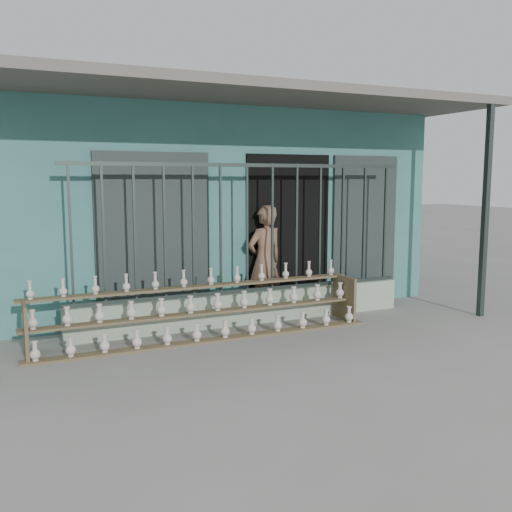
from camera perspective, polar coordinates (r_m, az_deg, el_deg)
name	(u,v)px	position (r m, az deg, el deg)	size (l,w,h in m)	color
ground	(290,347)	(7.03, 3.45, -9.12)	(60.00, 60.00, 0.00)	slate
workshop_building	(183,201)	(10.65, -7.28, 5.45)	(7.40, 6.60, 3.21)	#346E68
parapet_wall	(247,308)	(8.10, -0.89, -5.18)	(5.00, 0.20, 0.45)	#90A58D
security_fence	(247,229)	(7.92, -0.91, 2.77)	(5.00, 0.04, 1.80)	#283330
shelf_rack	(204,310)	(7.41, -5.18, -5.35)	(4.50, 0.68, 0.85)	brown
elderly_woman	(265,261)	(8.44, 0.91, -0.51)	(0.60, 0.40, 1.65)	brown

